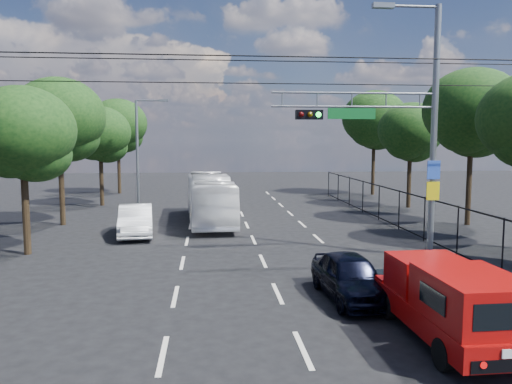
{
  "coord_description": "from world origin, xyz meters",
  "views": [
    {
      "loc": [
        -1.99,
        -10.24,
        4.52
      ],
      "look_at": [
        -0.43,
        6.19,
        2.8
      ],
      "focal_mm": 35.0,
      "sensor_mm": 36.0,
      "label": 1
    }
  ],
  "objects": [
    {
      "name": "ground",
      "position": [
        0.0,
        0.0,
        0.0
      ],
      "size": [
        120.0,
        120.0,
        0.0
      ],
      "primitive_type": "plane",
      "color": "black",
      "rests_on": "ground"
    },
    {
      "name": "fence_right",
      "position": [
        7.6,
        12.17,
        1.03
      ],
      "size": [
        0.06,
        34.03,
        2.0
      ],
      "color": "black",
      "rests_on": "ground"
    },
    {
      "name": "tree_right_c",
      "position": [
        11.82,
        15.02,
        5.73
      ],
      "size": [
        5.1,
        5.1,
        8.29
      ],
      "color": "black",
      "rests_on": "ground"
    },
    {
      "name": "lane_markings",
      "position": [
        -0.0,
        14.0,
        0.01
      ],
      "size": [
        6.12,
        38.0,
        0.01
      ],
      "color": "beige",
      "rests_on": "ground"
    },
    {
      "name": "tree_left_d",
      "position": [
        -9.38,
        25.02,
        4.72
      ],
      "size": [
        4.2,
        4.2,
        6.83
      ],
      "color": "black",
      "rests_on": "ground"
    },
    {
      "name": "white_bus",
      "position": [
        -1.96,
        17.26,
        1.33
      ],
      "size": [
        2.77,
        9.63,
        2.65
      ],
      "primitive_type": "imported",
      "rotation": [
        0.0,
        0.0,
        0.06
      ],
      "color": "silver",
      "rests_on": "ground"
    },
    {
      "name": "tree_left_b",
      "position": [
        -9.18,
        10.02,
        4.58
      ],
      "size": [
        4.08,
        4.08,
        6.63
      ],
      "color": "black",
      "rests_on": "ground"
    },
    {
      "name": "streetlight_left",
      "position": [
        -6.33,
        22.0,
        3.94
      ],
      "size": [
        2.09,
        0.22,
        7.08
      ],
      "color": "slate",
      "rests_on": "ground"
    },
    {
      "name": "utility_wires",
      "position": [
        0.0,
        8.83,
        7.23
      ],
      "size": [
        22.0,
        5.04,
        0.74
      ],
      "color": "black",
      "rests_on": "ground"
    },
    {
      "name": "white_van",
      "position": [
        -5.48,
        13.61,
        0.72
      ],
      "size": [
        2.06,
        4.54,
        1.44
      ],
      "primitive_type": "imported",
      "rotation": [
        0.0,
        0.0,
        0.12
      ],
      "color": "white",
      "rests_on": "ground"
    },
    {
      "name": "tree_right_e",
      "position": [
        11.62,
        30.02,
        5.94
      ],
      "size": [
        5.28,
        5.28,
        8.58
      ],
      "color": "black",
      "rests_on": "ground"
    },
    {
      "name": "tree_right_d",
      "position": [
        11.42,
        22.02,
        4.85
      ],
      "size": [
        4.32,
        4.32,
        7.02
      ],
      "color": "black",
      "rests_on": "ground"
    },
    {
      "name": "tree_left_e",
      "position": [
        -9.58,
        33.02,
        5.53
      ],
      "size": [
        4.92,
        4.92,
        7.99
      ],
      "color": "black",
      "rests_on": "ground"
    },
    {
      "name": "navy_hatchback",
      "position": [
        2.0,
        3.32,
        0.65
      ],
      "size": [
        1.77,
        3.91,
        1.3
      ],
      "primitive_type": "imported",
      "rotation": [
        0.0,
        0.0,
        0.06
      ],
      "color": "black",
      "rests_on": "ground"
    },
    {
      "name": "signal_mast",
      "position": [
        5.28,
        7.99,
        5.24
      ],
      "size": [
        6.43,
        0.39,
        9.5
      ],
      "color": "slate",
      "rests_on": "ground"
    },
    {
      "name": "tree_left_c",
      "position": [
        -9.78,
        17.02,
        5.4
      ],
      "size": [
        4.8,
        4.8,
        7.8
      ],
      "color": "black",
      "rests_on": "ground"
    },
    {
      "name": "red_pickup",
      "position": [
        3.34,
        0.14,
        0.96
      ],
      "size": [
        1.87,
        4.86,
        1.79
      ],
      "color": "black",
      "rests_on": "ground"
    }
  ]
}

